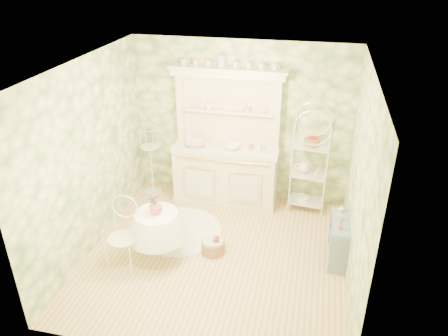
% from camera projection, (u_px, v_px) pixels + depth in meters
% --- Properties ---
extents(floor, '(3.60, 3.60, 0.00)m').
position_uv_depth(floor, '(216.00, 255.00, 6.26)').
color(floor, '#D8B77C').
rests_on(floor, ground).
extents(ceiling, '(3.60, 3.60, 0.00)m').
position_uv_depth(ceiling, '(215.00, 68.00, 5.03)').
color(ceiling, white).
rests_on(ceiling, floor).
extents(wall_left, '(3.60, 3.60, 0.00)m').
position_uv_depth(wall_left, '(89.00, 158.00, 6.00)').
color(wall_left, '#F9F3B9').
rests_on(wall_left, floor).
extents(wall_right, '(3.60, 3.60, 0.00)m').
position_uv_depth(wall_right, '(359.00, 186.00, 5.30)').
color(wall_right, '#F9F3B9').
rests_on(wall_right, floor).
extents(wall_back, '(3.60, 3.60, 0.00)m').
position_uv_depth(wall_back, '(241.00, 122.00, 7.21)').
color(wall_back, '#F9F3B9').
rests_on(wall_back, floor).
extents(wall_front, '(3.60, 3.60, 0.00)m').
position_uv_depth(wall_front, '(170.00, 258.00, 4.08)').
color(wall_front, '#F9F3B9').
rests_on(wall_front, floor).
extents(kitchen_dresser, '(1.87, 0.61, 2.29)m').
position_uv_depth(kitchen_dresser, '(226.00, 139.00, 7.10)').
color(kitchen_dresser, '#F5E8C5').
rests_on(kitchen_dresser, floor).
extents(bakers_rack, '(0.61, 0.46, 1.82)m').
position_uv_depth(bakers_rack, '(310.00, 159.00, 6.97)').
color(bakers_rack, white).
rests_on(bakers_rack, floor).
extents(side_shelf, '(0.29, 0.74, 0.63)m').
position_uv_depth(side_shelf, '(339.00, 240.00, 6.06)').
color(side_shelf, '#7184A0').
rests_on(side_shelf, floor).
extents(round_table, '(0.64, 0.64, 0.62)m').
position_uv_depth(round_table, '(158.00, 238.00, 6.11)').
color(round_table, white).
rests_on(round_table, floor).
extents(cafe_chair, '(0.40, 0.40, 0.81)m').
position_uv_depth(cafe_chair, '(123.00, 241.00, 5.88)').
color(cafe_chair, white).
rests_on(cafe_chair, floor).
extents(birdcage_stand, '(0.37, 0.37, 1.43)m').
position_uv_depth(birdcage_stand, '(151.00, 157.00, 7.51)').
color(birdcage_stand, white).
rests_on(birdcage_stand, floor).
extents(floor_basket, '(0.47, 0.47, 0.25)m').
position_uv_depth(floor_basket, '(213.00, 245.00, 6.27)').
color(floor_basket, '#9F764C').
rests_on(floor_basket, floor).
extents(lace_rug, '(1.55, 1.55, 0.01)m').
position_uv_depth(lace_rug, '(179.00, 230.00, 6.79)').
color(lace_rug, white).
rests_on(lace_rug, floor).
extents(bowl_floral, '(0.41, 0.41, 0.08)m').
position_uv_depth(bowl_floral, '(196.00, 145.00, 7.21)').
color(bowl_floral, white).
rests_on(bowl_floral, kitchen_dresser).
extents(bowl_white, '(0.32, 0.32, 0.08)m').
position_uv_depth(bowl_white, '(233.00, 148.00, 7.09)').
color(bowl_white, white).
rests_on(bowl_white, kitchen_dresser).
extents(cup_left, '(0.18, 0.18, 0.11)m').
position_uv_depth(cup_left, '(209.00, 108.00, 7.09)').
color(cup_left, white).
rests_on(cup_left, kitchen_dresser).
extents(cup_right, '(0.14, 0.14, 0.10)m').
position_uv_depth(cup_right, '(248.00, 110.00, 6.97)').
color(cup_right, white).
rests_on(cup_right, kitchen_dresser).
extents(potted_geranium, '(0.15, 0.11, 0.28)m').
position_uv_depth(potted_geranium, '(153.00, 203.00, 5.91)').
color(potted_geranium, '#3F7238').
rests_on(potted_geranium, round_table).
extents(bottle_amber, '(0.07, 0.07, 0.17)m').
position_uv_depth(bottle_amber, '(340.00, 224.00, 5.75)').
color(bottle_amber, '#C67750').
rests_on(bottle_amber, side_shelf).
extents(bottle_blue, '(0.06, 0.06, 0.12)m').
position_uv_depth(bottle_blue, '(340.00, 217.00, 5.95)').
color(bottle_blue, '#94BFDF').
rests_on(bottle_blue, side_shelf).
extents(bottle_glass, '(0.08, 0.08, 0.10)m').
position_uv_depth(bottle_glass, '(341.00, 209.00, 6.14)').
color(bottle_glass, silver).
rests_on(bottle_glass, side_shelf).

